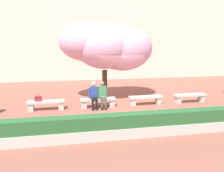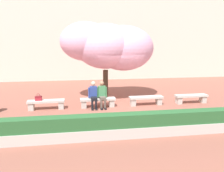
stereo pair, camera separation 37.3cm
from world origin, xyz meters
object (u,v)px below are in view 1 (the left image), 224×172
stone_bench_west_end (46,104)px  stone_bench_near_west (98,101)px  handbag (38,99)px  stone_bench_center (146,99)px  person_seated_left (94,94)px  person_seated_right (102,93)px  stone_bench_near_east (190,97)px  cherry_tree_main (108,46)px

stone_bench_west_end → stone_bench_near_west: size_ratio=1.00×
stone_bench_west_end → handbag: bearing=-176.3°
stone_bench_center → stone_bench_near_west: bearing=180.0°
person_seated_left → handbag: person_seated_left is taller
person_seated_right → handbag: (-2.99, 0.03, -0.12)m
stone_bench_west_end → stone_bench_near_east: (7.35, 0.00, 0.00)m
cherry_tree_main → person_seated_left: bearing=-119.7°
stone_bench_near_east → handbag: (-7.68, -0.02, 0.28)m
person_seated_left → handbag: 2.58m
person_seated_right → stone_bench_west_end: bearing=178.8°
stone_bench_near_west → stone_bench_near_east: same height
stone_bench_near_east → person_seated_right: (-4.69, -0.05, 0.40)m
stone_bench_center → person_seated_right: bearing=-178.6°
person_seated_right → handbag: size_ratio=3.81×
person_seated_left → person_seated_right: (0.41, 0.00, 0.00)m
stone_bench_near_west → stone_bench_near_east: (4.90, 0.00, 0.00)m
person_seated_right → stone_bench_near_east: bearing=0.7°
stone_bench_center → handbag: 5.24m
stone_bench_near_east → handbag: handbag is taller
stone_bench_west_end → stone_bench_near_east: 7.35m
stone_bench_near_west → stone_bench_center: size_ratio=1.00×
stone_bench_west_end → person_seated_right: size_ratio=1.33×
stone_bench_near_east → person_seated_right: size_ratio=1.33×
stone_bench_near_west → stone_bench_center: (2.45, 0.00, 0.00)m
stone_bench_west_end → cherry_tree_main: (3.22, 1.65, 2.64)m
stone_bench_west_end → cherry_tree_main: size_ratio=0.34×
handbag → cherry_tree_main: size_ratio=0.07×
stone_bench_west_end → stone_bench_near_west: bearing=0.0°
handbag → person_seated_right: bearing=-0.6°
stone_bench_center → person_seated_left: bearing=-178.8°
stone_bench_near_west → stone_bench_center: bearing=0.0°
handbag → stone_bench_west_end: bearing=3.7°
person_seated_right → cherry_tree_main: size_ratio=0.25×
stone_bench_west_end → handbag: size_ratio=5.06×
stone_bench_west_end → person_seated_left: bearing=-1.4°
stone_bench_west_end → stone_bench_center: size_ratio=1.00×
stone_bench_west_end → stone_bench_center: bearing=0.0°
stone_bench_near_east → person_seated_right: bearing=-179.3°
stone_bench_west_end → stone_bench_near_east: same height
handbag → stone_bench_center: bearing=0.2°
stone_bench_west_end → cherry_tree_main: 4.47m
stone_bench_near_west → person_seated_right: bearing=-14.3°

